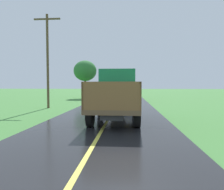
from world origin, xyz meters
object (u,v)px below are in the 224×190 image
Objects in this scene: banana_truck_far at (123,89)px; utility_pole_roadside at (48,58)px; banana_truck_near at (117,94)px; roadside_tree_near_left at (85,71)px.

utility_pole_roadside is (-6.08, -8.69, 2.77)m from banana_truck_far.
utility_pole_roadside is at bearing 138.56° from banana_truck_near.
roadside_tree_near_left is at bearing 142.76° from banana_truck_far.
banana_truck_far is (-0.04, 14.09, 0.01)m from banana_truck_near.
banana_truck_far is 1.05× the size of roadside_tree_near_left.
roadside_tree_near_left is at bearing 88.11° from utility_pole_roadside.
utility_pole_roadside is at bearing -91.89° from roadside_tree_near_left.
banana_truck_far is 0.74× the size of utility_pole_roadside.
roadside_tree_near_left is (0.43, 12.99, -0.23)m from utility_pole_roadside.
banana_truck_near is 0.74× the size of utility_pole_roadside.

